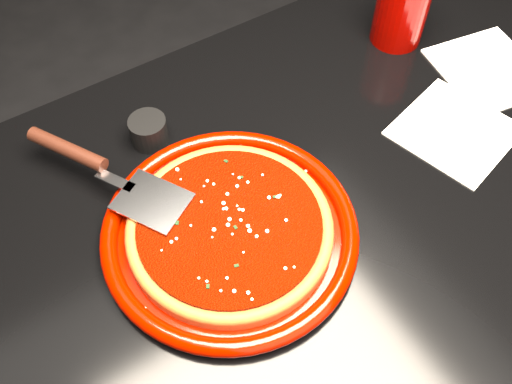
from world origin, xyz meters
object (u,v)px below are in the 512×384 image
(pizza_server, at_px, (108,171))
(ramekin, at_px, (149,131))
(table, at_px, (301,322))
(cup, at_px, (402,9))
(plate, at_px, (230,231))

(pizza_server, distance_m, ramekin, 0.10)
(table, distance_m, ramekin, 0.48)
(pizza_server, height_order, ramekin, pizza_server)
(table, bearing_deg, cup, 34.25)
(pizza_server, height_order, cup, cup)
(pizza_server, bearing_deg, ramekin, 2.72)
(pizza_server, bearing_deg, cup, -26.01)
(plate, bearing_deg, cup, 22.71)
(ramekin, bearing_deg, cup, -2.50)
(plate, height_order, pizza_server, pizza_server)
(ramekin, bearing_deg, pizza_server, -147.79)
(table, height_order, cup, cup)
(cup, bearing_deg, pizza_server, -176.52)
(pizza_server, relative_size, ramekin, 5.53)
(table, relative_size, ramekin, 21.66)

